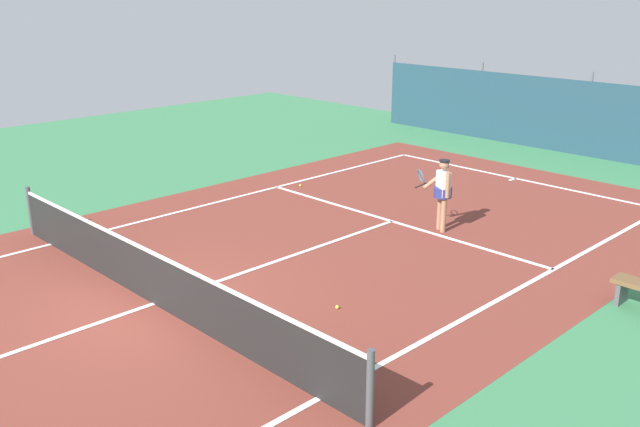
{
  "coord_description": "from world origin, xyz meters",
  "views": [
    {
      "loc": [
        9.93,
        -5.67,
        5.27
      ],
      "look_at": [
        0.35,
        3.69,
        0.9
      ],
      "focal_mm": 39.2,
      "sensor_mm": 36.0,
      "label": 1
    }
  ],
  "objects_px": {
    "tennis_player": "(442,190)",
    "tennis_ball_near_player": "(337,307)",
    "tennis_ball_midcourt": "(300,186)",
    "tennis_net": "(152,277)"
  },
  "relations": [
    {
      "from": "tennis_player",
      "to": "tennis_ball_near_player",
      "type": "distance_m",
      "value": 4.81
    },
    {
      "from": "tennis_ball_midcourt",
      "to": "tennis_ball_near_player",
      "type": "bearing_deg",
      "value": -38.11
    },
    {
      "from": "tennis_ball_midcourt",
      "to": "tennis_net",
      "type": "bearing_deg",
      "value": -61.74
    },
    {
      "from": "tennis_ball_near_player",
      "to": "tennis_ball_midcourt",
      "type": "height_order",
      "value": "same"
    },
    {
      "from": "tennis_ball_near_player",
      "to": "tennis_player",
      "type": "bearing_deg",
      "value": 104.68
    },
    {
      "from": "tennis_player",
      "to": "tennis_ball_midcourt",
      "type": "distance_m",
      "value": 4.97
    },
    {
      "from": "tennis_net",
      "to": "tennis_ball_midcourt",
      "type": "xyz_separation_m",
      "value": [
        -3.71,
        6.9,
        -0.48
      ]
    },
    {
      "from": "tennis_player",
      "to": "tennis_ball_midcourt",
      "type": "relative_size",
      "value": 24.85
    },
    {
      "from": "tennis_net",
      "to": "tennis_ball_midcourt",
      "type": "height_order",
      "value": "tennis_net"
    },
    {
      "from": "tennis_player",
      "to": "tennis_ball_near_player",
      "type": "xyz_separation_m",
      "value": [
        1.2,
        -4.56,
        -0.93
      ]
    }
  ]
}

